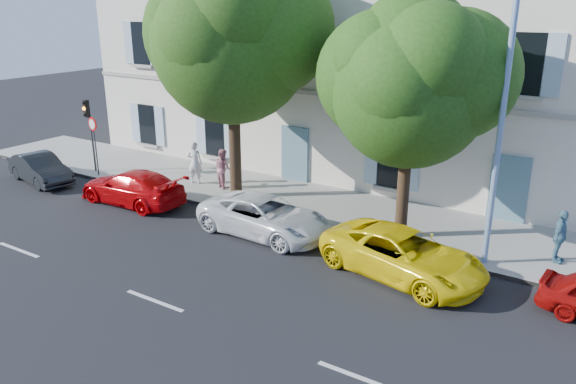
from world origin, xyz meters
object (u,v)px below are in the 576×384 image
Objects in this scene: car_red_coupe at (132,187)px; street_lamp at (503,101)px; pedestrian_b at (223,168)px; road_sign at (94,134)px; pedestrian_a at (195,163)px; car_yellow_supercar at (403,254)px; car_dark_sedan at (40,169)px; tree_left at (232,44)px; tree_right at (410,89)px; traffic_light at (88,120)px; car_white_coupe at (265,216)px; pedestrian_c at (560,236)px.

car_red_coupe is 13.85m from street_lamp.
pedestrian_b is at bearing 171.57° from street_lamp.
road_sign reaches higher than pedestrian_a.
car_dark_sedan is at bearing 102.53° from car_yellow_supercar.
car_red_coupe is 0.50× the size of tree_left.
street_lamp is at bearing -14.45° from tree_right.
road_sign is (0.63, -0.28, -0.49)m from traffic_light.
tree_right is 4.15× the size of pedestrian_a.
car_white_coupe is 6.28m from tree_right.
car_yellow_supercar is 1.49× the size of traffic_light.
pedestrian_a is at bearing 65.82° from car_white_coupe.
pedestrian_b reaches higher than car_yellow_supercar.
car_yellow_supercar is 4.78m from pedestrian_c.
traffic_light is 2.01× the size of pedestrian_b.
street_lamp is at bearing 131.73° from pedestrian_c.
pedestrian_a is at bearing 175.96° from tree_right.
pedestrian_b is (-4.11, 2.92, 0.31)m from car_white_coupe.
pedestrian_c is at bearing 37.13° from street_lamp.
tree_right is 6.21m from pedestrian_c.
pedestrian_a is at bearing 166.06° from car_red_coupe.
pedestrian_b is at bearing 15.92° from road_sign.
pedestrian_c reaches higher than car_dark_sedan.
car_white_coupe is 5.10m from car_yellow_supercar.
tree_left is 5.58m from pedestrian_a.
car_red_coupe is 6.73m from tree_left.
car_red_coupe is at bearing -21.73° from traffic_light.
street_lamp reaches higher than road_sign.
pedestrian_c is at bearing 100.00° from car_red_coupe.
tree_right reaches higher than car_yellow_supercar.
traffic_light is 2.01× the size of pedestrian_c.
tree_right is at bearing -69.53° from car_dark_sedan.
pedestrian_b is (1.33, 0.22, -0.09)m from pedestrian_a.
car_white_coupe is at bearing -169.58° from street_lamp.
car_dark_sedan is 6.90m from pedestrian_a.
tree_right is 2.30× the size of traffic_light.
road_sign is at bearing 84.96° from car_white_coupe.
tree_left reaches higher than traffic_light.
car_yellow_supercar is (11.20, -0.17, 0.02)m from car_red_coupe.
car_dark_sedan is 0.78× the size of car_yellow_supercar.
road_sign is at bearing -171.52° from tree_left.
tree_right is 10.31m from pedestrian_a.
road_sign is at bearing 95.95° from car_yellow_supercar.
car_dark_sedan is at bearing 47.70° from pedestrian_b.
traffic_light is at bearing 35.17° from pedestrian_b.
tree_left is at bearing 156.43° from pedestrian_a.
car_red_coupe is at bearing 94.34° from car_white_coupe.
traffic_light reaches higher than car_red_coupe.
street_lamp is at bearing 95.65° from car_red_coupe.
tree_left is 10.03m from street_lamp.
car_yellow_supercar is 2.99× the size of pedestrian_c.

